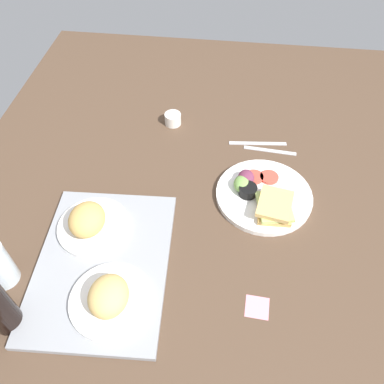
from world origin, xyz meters
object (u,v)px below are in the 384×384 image
object	(u,v)px
bread_plate_near	(110,298)
sticky_note	(257,307)
bread_plate_far	(90,222)
espresso_cup	(173,119)
serving_tray	(103,264)
plate_with_salad	(263,195)
knife	(258,143)
fork	(270,150)

from	to	relation	value
bread_plate_near	sticky_note	distance (cm)	34.60
bread_plate_far	espresso_cup	bearing A→B (deg)	-16.70
bread_plate_near	bread_plate_far	xyz separation A→B (cm)	(19.96, 10.61, 0.14)
serving_tray	sticky_note	xyz separation A→B (cm)	(-6.52, -39.25, -0.74)
plate_with_salad	knife	xyz separation A→B (cm)	(23.66, 1.58, -1.48)
fork	bread_plate_far	bearing A→B (deg)	43.11
bread_plate_far	sticky_note	xyz separation A→B (cm)	(-15.94, -44.65, -4.84)
bread_plate_near	espresso_cup	size ratio (longest dim) A/B	3.48
bread_plate_far	sticky_note	bearing A→B (deg)	-109.64
plate_with_salad	fork	distance (cm)	20.86
knife	sticky_note	world-z (taller)	knife
espresso_cup	fork	bearing A→B (deg)	-106.39
bread_plate_far	serving_tray	bearing A→B (deg)	-150.15
serving_tray	knife	xyz separation A→B (cm)	(50.89, -38.64, -0.55)
plate_with_salad	fork	world-z (taller)	plate_with_salad
bread_plate_far	sticky_note	world-z (taller)	bread_plate_far
plate_with_salad	espresso_cup	distance (cm)	43.60
fork	serving_tray	bearing A→B (deg)	52.73
knife	bread_plate_near	bearing A→B (deg)	55.91
bread_plate_near	sticky_note	size ratio (longest dim) A/B	3.48
serving_tray	bread_plate_near	world-z (taller)	bread_plate_near
sticky_note	bread_plate_far	bearing A→B (deg)	70.36
plate_with_salad	fork	bearing A→B (deg)	-6.67
bread_plate_far	sticky_note	distance (cm)	47.65
espresso_cup	fork	xyz separation A→B (cm)	(-9.86, -33.54, -1.75)
knife	sticky_note	bearing A→B (deg)	85.07
plate_with_salad	fork	size ratio (longest dim) A/B	1.65
knife	bread_plate_far	bearing A→B (deg)	37.75
bread_plate_near	espresso_cup	bearing A→B (deg)	-3.26
bread_plate_near	bread_plate_far	world-z (taller)	bread_plate_far
plate_with_salad	espresso_cup	xyz separation A→B (cm)	(30.53, 31.13, 0.27)
bread_plate_near	fork	size ratio (longest dim) A/B	1.15
plate_with_salad	sticky_note	distance (cm)	33.80
espresso_cup	fork	size ratio (longest dim) A/B	0.33
serving_tray	espresso_cup	world-z (taller)	espresso_cup
serving_tray	sticky_note	bearing A→B (deg)	-99.43
bread_plate_near	sticky_note	bearing A→B (deg)	-83.25
bread_plate_far	knife	distance (cm)	60.68
espresso_cup	fork	distance (cm)	35.01
fork	plate_with_salad	bearing A→B (deg)	87.75
bread_plate_near	plate_with_salad	xyz separation A→B (cm)	(37.78, -35.02, -3.03)
plate_with_salad	knife	distance (cm)	23.76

